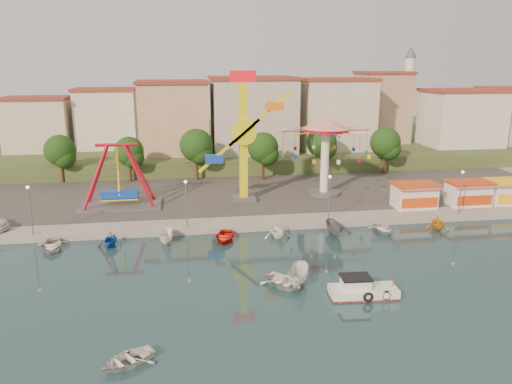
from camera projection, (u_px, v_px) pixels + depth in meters
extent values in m
plane|color=#15333A|center=(283.00, 276.00, 43.44)|extent=(200.00, 200.00, 0.00)
cube|color=#9E998E|center=(222.00, 151.00, 102.67)|extent=(200.00, 100.00, 0.60)
cube|color=#4C4944|center=(241.00, 187.00, 71.98)|extent=(90.00, 28.00, 0.01)
cube|color=#384C26|center=(220.00, 142.00, 107.15)|extent=(200.00, 60.00, 3.00)
cube|color=#59595E|center=(121.00, 205.00, 62.25)|extent=(10.00, 5.00, 0.30)
cube|color=blue|center=(120.00, 194.00, 61.89)|extent=(4.50, 1.40, 1.00)
cylinder|color=#B00E1E|center=(116.00, 145.00, 60.33)|extent=(5.00, 0.40, 0.40)
cube|color=#59595E|center=(244.00, 198.00, 65.22)|extent=(3.00, 3.00, 0.50)
cube|color=#FDF115|center=(243.00, 143.00, 63.39)|extent=(1.00, 1.00, 15.00)
cube|color=red|center=(243.00, 76.00, 61.31)|extent=(3.20, 0.50, 1.40)
cylinder|color=#FDF115|center=(244.00, 132.00, 62.25)|extent=(3.20, 0.50, 3.20)
cube|color=#FDF115|center=(259.00, 119.00, 61.93)|extent=(7.87, 0.35, 6.72)
cube|color=orange|center=(275.00, 106.00, 61.81)|extent=(2.20, 1.20, 1.00)
cylinder|color=#59595E|center=(324.00, 193.00, 68.08)|extent=(4.40, 4.40, 0.40)
cylinder|color=white|center=(325.00, 162.00, 67.00)|extent=(1.10, 1.10, 9.00)
cylinder|color=#B00E1E|center=(326.00, 130.00, 65.92)|extent=(6.00, 6.00, 0.50)
cone|color=red|center=(326.00, 123.00, 65.69)|extent=(6.40, 6.40, 1.40)
cube|color=white|center=(414.00, 196.00, 61.66)|extent=(5.00, 3.00, 2.80)
cube|color=#CA4312|center=(415.00, 184.00, 61.27)|extent=(5.40, 3.40, 0.25)
cube|color=red|center=(421.00, 190.00, 59.73)|extent=(5.00, 0.77, 0.43)
cube|color=white|center=(468.00, 194.00, 62.72)|extent=(5.00, 3.00, 2.80)
cube|color=#C03A0F|center=(469.00, 182.00, 62.33)|extent=(5.40, 3.40, 0.25)
cube|color=red|center=(477.00, 188.00, 60.80)|extent=(5.00, 0.77, 0.43)
cube|color=white|center=(507.00, 192.00, 63.52)|extent=(5.00, 3.00, 2.80)
cube|color=yellow|center=(509.00, 181.00, 63.13)|extent=(5.40, 3.40, 0.25)
cylinder|color=#59595E|center=(31.00, 212.00, 51.55)|extent=(0.14, 0.14, 5.00)
cylinder|color=#59595E|center=(186.00, 205.00, 53.91)|extent=(0.14, 0.14, 5.00)
cylinder|color=#59595E|center=(329.00, 199.00, 56.27)|extent=(0.14, 0.14, 5.00)
cylinder|color=#59595E|center=(461.00, 194.00, 58.63)|extent=(0.14, 0.14, 5.00)
cylinder|color=#382314|center=(62.00, 171.00, 74.37)|extent=(0.44, 0.44, 3.60)
sphere|color=black|center=(60.00, 150.00, 73.59)|extent=(4.60, 4.60, 4.60)
cylinder|color=#382314|center=(130.00, 170.00, 75.17)|extent=(0.44, 0.44, 3.40)
sphere|color=black|center=(129.00, 151.00, 74.43)|extent=(4.35, 4.35, 4.35)
cylinder|color=#382314|center=(197.00, 167.00, 76.16)|extent=(0.44, 0.44, 3.92)
sphere|color=black|center=(196.00, 145.00, 75.31)|extent=(5.02, 5.02, 5.02)
cylinder|color=#382314|center=(263.00, 168.00, 76.29)|extent=(0.44, 0.44, 3.66)
sphere|color=black|center=(263.00, 148.00, 75.49)|extent=(4.68, 4.68, 4.68)
cylinder|color=#382314|center=(321.00, 162.00, 80.60)|extent=(0.44, 0.44, 3.80)
sphere|color=black|center=(321.00, 142.00, 79.78)|extent=(4.86, 4.86, 4.86)
cylinder|color=#382314|center=(384.00, 162.00, 80.34)|extent=(0.44, 0.44, 3.77)
sphere|color=black|center=(385.00, 142.00, 79.53)|extent=(4.83, 4.83, 4.83)
cube|color=beige|center=(23.00, 121.00, 80.34)|extent=(9.26, 9.53, 11.87)
cube|color=silver|center=(105.00, 126.00, 87.61)|extent=(12.33, 9.01, 8.63)
cube|color=tan|center=(180.00, 117.00, 89.77)|extent=(11.95, 9.28, 11.23)
cube|color=beige|center=(259.00, 123.00, 89.03)|extent=(12.59, 10.50, 9.20)
cube|color=beige|center=(326.00, 119.00, 94.27)|extent=(10.75, 9.23, 9.24)
cube|color=tan|center=(397.00, 114.00, 94.19)|extent=(12.77, 10.96, 11.21)
cube|color=silver|center=(460.00, 111.00, 94.29)|extent=(8.23, 8.98, 12.36)
cube|color=beige|center=(500.00, 117.00, 101.21)|extent=(11.59, 10.93, 8.76)
cylinder|color=silver|center=(407.00, 100.00, 97.63)|extent=(1.80, 1.80, 16.00)
cylinder|color=#59595E|center=(409.00, 74.00, 96.37)|extent=(2.80, 2.80, 0.30)
cone|color=#59595E|center=(411.00, 52.00, 95.37)|extent=(2.20, 2.20, 2.00)
cube|color=white|center=(363.00, 293.00, 39.56)|extent=(5.47, 2.37, 0.96)
cube|color=#B00E1E|center=(363.00, 296.00, 39.62)|extent=(5.47, 2.37, 0.17)
cube|color=white|center=(355.00, 284.00, 39.36)|extent=(2.24, 1.74, 0.96)
cube|color=black|center=(356.00, 277.00, 39.23)|extent=(2.46, 1.97, 0.13)
torus|color=black|center=(368.00, 297.00, 38.49)|extent=(0.83, 0.27, 0.81)
torus|color=black|center=(386.00, 295.00, 38.77)|extent=(0.83, 0.27, 0.81)
imported|color=white|center=(283.00, 281.00, 41.40)|extent=(4.51, 4.89, 0.83)
imported|color=silver|center=(128.00, 359.00, 30.66)|extent=(4.25, 3.96, 0.72)
imported|color=white|center=(299.00, 276.00, 41.52)|extent=(3.08, 4.38, 1.59)
imported|color=silver|center=(52.00, 246.00, 49.55)|extent=(3.47, 4.41, 0.83)
imported|color=#134CA6|center=(110.00, 239.00, 50.30)|extent=(2.94, 3.26, 1.51)
imported|color=white|center=(166.00, 237.00, 51.13)|extent=(1.57, 3.66, 1.38)
imported|color=red|center=(225.00, 237.00, 52.09)|extent=(3.57, 4.45, 0.82)
imported|color=white|center=(277.00, 230.00, 52.79)|extent=(3.37, 3.74, 1.73)
imported|color=slate|center=(334.00, 228.00, 53.76)|extent=(1.42, 3.77, 1.45)
imported|color=silver|center=(383.00, 229.00, 54.67)|extent=(2.65, 3.64, 0.74)
imported|color=orange|center=(438.00, 223.00, 55.51)|extent=(3.24, 3.52, 1.54)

